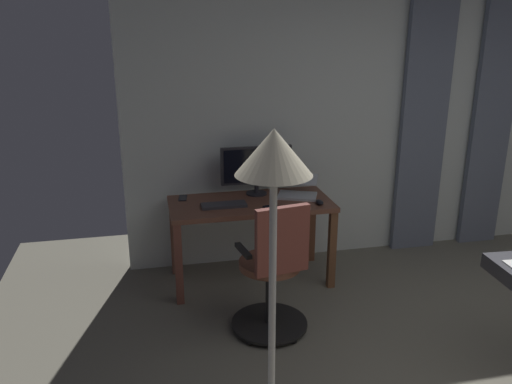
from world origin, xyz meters
TOP-DOWN VIEW (x-y plane):
  - back_room_partition at (0.00, -2.70)m, footprint 4.81×0.10m
  - curtain_left_panel at (-1.07, -2.59)m, footprint 0.40×0.06m
  - curtain_right_panel at (-0.35, -2.59)m, footprint 0.45×0.06m
  - desk at (1.37, -2.24)m, footprint 1.35×0.62m
  - office_chair at (1.39, -1.40)m, footprint 0.56×0.56m
  - computer_monitor at (1.28, -2.43)m, footprint 0.62×0.18m
  - computer_keyboard at (1.61, -2.17)m, footprint 0.37×0.13m
  - laptop at (0.94, -2.32)m, footprint 0.42×0.43m
  - computer_mouse at (0.84, -2.06)m, footprint 0.06×0.10m
  - cell_phone_by_monitor at (1.26, -2.03)m, footprint 0.09×0.15m
  - cell_phone_face_up at (1.92, -2.44)m, footprint 0.09×0.15m
  - floor_lamp at (1.75, -0.03)m, footprint 0.29×0.29m

SIDE VIEW (x-z plane):
  - office_chair at x=1.39m, z-range -0.04..0.97m
  - desk at x=1.37m, z-range 0.26..0.98m
  - cell_phone_by_monitor at x=1.26m, z-range 0.72..0.73m
  - cell_phone_face_up at x=1.92m, z-range 0.72..0.73m
  - computer_keyboard at x=1.61m, z-range 0.72..0.74m
  - computer_mouse at x=0.84m, z-range 0.72..0.76m
  - laptop at x=0.94m, z-range 0.70..0.85m
  - computer_monitor at x=1.28m, z-range 0.75..1.18m
  - curtain_left_panel at x=-1.07m, z-range 0.00..2.45m
  - curtain_right_panel at x=-0.35m, z-range 0.00..2.45m
  - back_room_partition at x=0.00m, z-range 0.00..2.79m
  - floor_lamp at x=1.75m, z-range 0.56..2.34m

